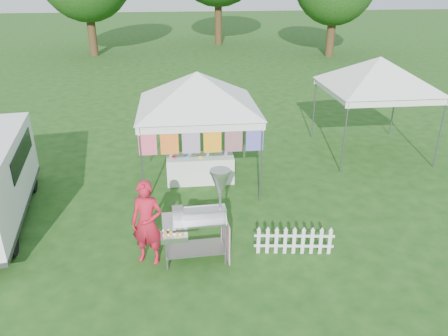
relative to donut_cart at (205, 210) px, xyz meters
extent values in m
plane|color=#194213|center=(0.11, 0.17, -1.12)|extent=(120.00, 120.00, 0.00)
cylinder|color=#59595E|center=(-1.31, 2.25, -0.07)|extent=(0.04, 0.04, 2.10)
cylinder|color=#59595E|center=(1.53, 2.25, -0.07)|extent=(0.04, 0.04, 2.10)
cylinder|color=#59595E|center=(-1.31, 5.09, -0.07)|extent=(0.04, 0.04, 2.10)
cylinder|color=#59595E|center=(1.53, 5.09, -0.07)|extent=(0.04, 0.04, 2.10)
cube|color=white|center=(0.11, 2.25, 0.88)|extent=(3.00, 0.03, 0.22)
cube|color=white|center=(0.11, 5.09, 0.88)|extent=(3.00, 0.03, 0.22)
pyramid|color=white|center=(0.11, 3.67, 1.88)|extent=(4.24, 4.24, 0.90)
cylinder|color=#59595E|center=(0.11, 2.25, 0.96)|extent=(3.00, 0.03, 0.03)
cube|color=#D11AAC|center=(-1.14, 2.25, 0.61)|extent=(0.42, 0.01, 0.70)
cube|color=red|center=(-0.64, 2.25, 0.61)|extent=(0.42, 0.01, 0.70)
cube|color=#31BAAE|center=(-0.14, 2.25, 0.61)|extent=(0.42, 0.01, 0.70)
cube|color=#EC3E1A|center=(0.36, 2.25, 0.61)|extent=(0.42, 0.01, 0.70)
cube|color=#FE5C0D|center=(0.86, 2.25, 0.61)|extent=(0.42, 0.01, 0.70)
cube|color=purple|center=(1.36, 2.25, 0.61)|extent=(0.42, 0.01, 0.70)
cylinder|color=#59595E|center=(4.19, 3.75, -0.07)|extent=(0.04, 0.04, 2.10)
cylinder|color=#59595E|center=(7.03, 3.75, -0.07)|extent=(0.04, 0.04, 2.10)
cylinder|color=#59595E|center=(4.19, 6.59, -0.07)|extent=(0.04, 0.04, 2.10)
cylinder|color=#59595E|center=(7.03, 6.59, -0.07)|extent=(0.04, 0.04, 2.10)
cube|color=white|center=(5.61, 3.75, 0.88)|extent=(3.00, 0.03, 0.22)
cube|color=white|center=(5.61, 6.59, 0.88)|extent=(3.00, 0.03, 0.22)
pyramid|color=white|center=(5.61, 5.17, 1.88)|extent=(4.24, 4.24, 0.90)
cylinder|color=#59595E|center=(5.61, 3.75, 0.96)|extent=(3.00, 0.03, 0.03)
cylinder|color=#3A2915|center=(-5.89, 24.17, 0.86)|extent=(0.56, 0.56, 3.96)
cylinder|color=#3A2915|center=(3.11, 28.17, 1.30)|extent=(0.56, 0.56, 4.84)
cylinder|color=#3A2915|center=(10.11, 22.17, 0.64)|extent=(0.56, 0.56, 3.52)
cylinder|color=gray|center=(-0.76, -0.29, -0.66)|extent=(0.04, 0.04, 0.93)
cylinder|color=gray|center=(0.38, -0.23, -0.66)|extent=(0.04, 0.04, 0.93)
cylinder|color=gray|center=(-0.78, 0.23, -0.66)|extent=(0.04, 0.04, 0.93)
cylinder|color=gray|center=(0.35, 0.28, -0.66)|extent=(0.04, 0.04, 0.93)
cube|color=gray|center=(-0.20, 0.00, -0.86)|extent=(1.20, 0.64, 0.02)
cube|color=#B7B7BC|center=(-0.20, 0.00, -0.19)|extent=(1.26, 0.68, 0.04)
cube|color=#B7B7BC|center=(-0.02, 0.06, -0.10)|extent=(0.89, 0.30, 0.15)
cube|color=gray|center=(-0.51, 0.04, -0.06)|extent=(0.22, 0.24, 0.23)
cylinder|color=gray|center=(0.31, 0.07, 0.27)|extent=(0.05, 0.05, 0.93)
cone|color=#B7B7BC|center=(0.31, 0.07, 0.53)|extent=(0.39, 0.39, 0.41)
cylinder|color=#B7B7BC|center=(0.31, 0.07, 0.75)|extent=(0.41, 0.41, 0.06)
cube|color=#B7B7BC|center=(-0.60, -0.41, -0.30)|extent=(0.51, 0.33, 0.10)
cube|color=pink|center=(0.43, 0.03, -0.66)|extent=(0.06, 0.77, 0.83)
cube|color=white|center=(0.38, -0.26, -0.07)|extent=(0.02, 0.14, 0.19)
imported|color=#B1152A|center=(-1.11, 0.06, -0.25)|extent=(0.73, 0.59, 1.74)
cube|color=black|center=(-4.06, 2.57, 0.29)|extent=(0.36, 2.48, 0.50)
cylinder|color=black|center=(-3.91, 0.57, -0.81)|extent=(0.28, 0.64, 0.62)
cylinder|color=black|center=(-4.31, 3.46, -0.81)|extent=(0.28, 0.64, 0.62)
cube|color=white|center=(1.09, 0.06, -0.84)|extent=(0.07, 0.03, 0.56)
cube|color=white|center=(1.26, 0.03, -0.84)|extent=(0.07, 0.03, 0.56)
cube|color=white|center=(1.44, 0.01, -0.84)|extent=(0.07, 0.03, 0.56)
cube|color=white|center=(1.62, -0.01, -0.84)|extent=(0.07, 0.03, 0.56)
cube|color=white|center=(1.80, -0.04, -0.84)|extent=(0.07, 0.03, 0.56)
cube|color=white|center=(1.98, -0.06, -0.84)|extent=(0.07, 0.03, 0.56)
cube|color=white|center=(2.16, -0.08, -0.84)|extent=(0.07, 0.03, 0.56)
cube|color=white|center=(2.34, -0.10, -0.84)|extent=(0.07, 0.03, 0.56)
cube|color=white|center=(2.51, -0.13, -0.84)|extent=(0.07, 0.03, 0.56)
cube|color=white|center=(1.80, -0.04, -0.94)|extent=(1.61, 0.23, 0.05)
cube|color=white|center=(1.80, -0.04, -0.70)|extent=(1.61, 0.23, 0.05)
cube|color=white|center=(0.13, 3.59, -0.75)|extent=(1.80, 0.70, 0.74)
camera|label=1|loc=(-0.44, -7.27, 4.15)|focal=35.00mm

